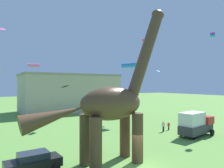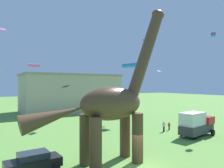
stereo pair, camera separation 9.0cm
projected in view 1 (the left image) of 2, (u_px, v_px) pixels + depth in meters
ground_plane at (143, 167)px, 17.47m from camera, size 240.00×240.00×0.00m
dinosaur_sculpture at (111, 104)px, 18.34m from camera, size 13.83×2.93×14.46m
parked_sedan_left at (33, 162)px, 16.57m from camera, size 4.29×2.03×1.55m
parked_box_truck at (196, 124)px, 28.21m from camera, size 5.85×2.90×3.20m
person_photographer at (169, 125)px, 31.95m from camera, size 0.45×0.20×1.19m
person_vendor_side at (163, 125)px, 30.80m from camera, size 0.56×0.25×1.51m
kite_near_low at (147, 41)px, 44.18m from camera, size 1.59×1.99×2.31m
kite_apex at (33, 66)px, 36.65m from camera, size 2.01×1.81×0.57m
kite_trailing at (0, 69)px, 28.27m from camera, size 0.71×1.01×1.30m
kite_mid_center at (213, 35)px, 33.36m from camera, size 0.57×0.57×0.69m
kite_near_high at (130, 66)px, 41.11m from camera, size 3.12×3.13×0.90m
kite_far_right at (0, 29)px, 31.19m from camera, size 1.62×1.24×1.95m
kite_high_left at (158, 71)px, 36.42m from camera, size 0.90×0.74×1.02m
kite_mid_left at (65, 86)px, 34.56m from camera, size 1.68×1.65×0.36m
background_building_block at (70, 93)px, 55.03m from camera, size 24.32×12.72×9.57m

